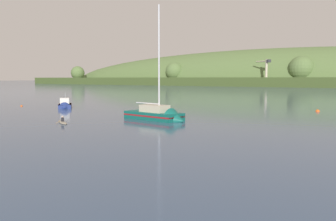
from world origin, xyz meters
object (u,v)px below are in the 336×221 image
object	(u,v)px
fishing_boat_moored	(65,106)
mooring_buoy_far_upstream	(21,106)
sailboat_near_mooring	(159,117)
mooring_buoy_off_fishing_boat	(318,111)
canoe_with_paddler	(63,122)
dockside_crane	(266,74)

from	to	relation	value
fishing_boat_moored	mooring_buoy_far_upstream	xyz separation A→B (m)	(-10.50, -1.58, -0.39)
sailboat_near_mooring	fishing_boat_moored	xyz separation A→B (m)	(-24.67, 5.96, -0.00)
sailboat_near_mooring	mooring_buoy_off_fishing_boat	distance (m)	28.21
mooring_buoy_off_fishing_boat	sailboat_near_mooring	bearing A→B (deg)	-122.70
canoe_with_paddler	mooring_buoy_far_upstream	world-z (taller)	canoe_with_paddler
mooring_buoy_off_fishing_boat	mooring_buoy_far_upstream	bearing A→B (deg)	-158.98
dockside_crane	canoe_with_paddler	xyz separation A→B (m)	(33.75, -188.64, -7.97)
fishing_boat_moored	mooring_buoy_far_upstream	size ratio (longest dim) A/B	10.40
canoe_with_paddler	mooring_buoy_off_fishing_boat	world-z (taller)	canoe_with_paddler
fishing_boat_moored	mooring_buoy_far_upstream	world-z (taller)	fishing_boat_moored
fishing_boat_moored	mooring_buoy_off_fishing_boat	xyz separation A→B (m)	(39.91, 17.78, -0.39)
dockside_crane	canoe_with_paddler	size ratio (longest dim) A/B	4.96
fishing_boat_moored	mooring_buoy_off_fishing_boat	distance (m)	43.70
dockside_crane	mooring_buoy_far_upstream	size ratio (longest dim) A/B	32.40
dockside_crane	mooring_buoy_far_upstream	bearing A→B (deg)	123.14
dockside_crane	fishing_boat_moored	bearing A→B (deg)	126.61
canoe_with_paddler	mooring_buoy_far_upstream	xyz separation A→B (m)	(-27.22, 13.49, -0.10)
dockside_crane	mooring_buoy_off_fishing_boat	world-z (taller)	dockside_crane
mooring_buoy_far_upstream	fishing_boat_moored	bearing A→B (deg)	8.59
dockside_crane	sailboat_near_mooring	distance (m)	184.46
dockside_crane	fishing_boat_moored	xyz separation A→B (m)	(17.03, -173.57, -7.68)
dockside_crane	fishing_boat_moored	size ratio (longest dim) A/B	3.12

